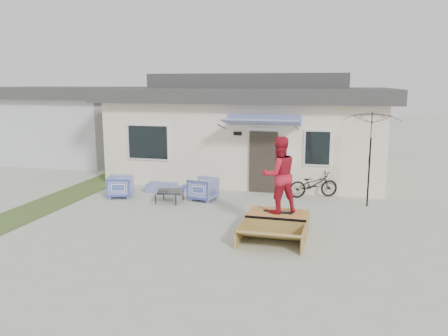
% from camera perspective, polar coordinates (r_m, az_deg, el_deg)
% --- Properties ---
extents(ground, '(90.00, 90.00, 0.00)m').
position_cam_1_polar(ground, '(11.67, -3.64, -7.82)').
color(ground, '#A6A997').
rests_on(ground, ground).
extents(grass_strip, '(1.40, 8.00, 0.01)m').
position_cam_1_polar(grass_strip, '(15.65, -19.77, -3.62)').
color(grass_strip, '#384F23').
rests_on(grass_strip, ground).
extents(house, '(10.80, 8.49, 4.10)m').
position_cam_1_polar(house, '(18.91, 3.75, 5.33)').
color(house, beige).
rests_on(house, ground).
extents(neighbor_house, '(8.60, 7.60, 3.50)m').
position_cam_1_polar(neighbor_house, '(24.88, -19.96, 5.63)').
color(neighbor_house, '#B4BBC0').
rests_on(neighbor_house, ground).
extents(loveseat, '(1.38, 0.45, 0.53)m').
position_cam_1_polar(loveseat, '(15.64, -7.33, -2.08)').
color(loveseat, '#243997').
rests_on(loveseat, ground).
extents(armchair_left, '(0.90, 0.93, 0.79)m').
position_cam_1_polar(armchair_left, '(15.19, -12.91, -2.16)').
color(armchair_left, '#243997').
rests_on(armchair_left, ground).
extents(armchair_right, '(0.87, 0.91, 0.80)m').
position_cam_1_polar(armchair_right, '(14.46, -2.67, -2.50)').
color(armchair_right, '#243997').
rests_on(armchair_right, ground).
extents(coffee_table, '(0.93, 0.93, 0.37)m').
position_cam_1_polar(coffee_table, '(14.33, -6.89, -3.59)').
color(coffee_table, black).
rests_on(coffee_table, ground).
extents(bicycle, '(1.74, 1.20, 1.06)m').
position_cam_1_polar(bicycle, '(15.07, 11.22, -1.67)').
color(bicycle, black).
rests_on(bicycle, ground).
extents(patio_umbrella, '(1.81, 1.67, 2.20)m').
position_cam_1_polar(patio_umbrella, '(14.14, 17.99, 2.23)').
color(patio_umbrella, black).
rests_on(patio_umbrella, ground).
extents(skate_ramp, '(1.51, 2.00, 0.49)m').
position_cam_1_polar(skate_ramp, '(11.50, 6.76, -6.85)').
color(skate_ramp, olive).
rests_on(skate_ramp, ground).
extents(skateboard, '(0.77, 0.31, 0.05)m').
position_cam_1_polar(skateboard, '(11.47, 6.83, -5.49)').
color(skateboard, black).
rests_on(skateboard, skate_ramp).
extents(skater, '(1.17, 1.11, 1.91)m').
position_cam_1_polar(skater, '(11.24, 6.94, -0.71)').
color(skater, '#B4192C').
rests_on(skater, skateboard).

